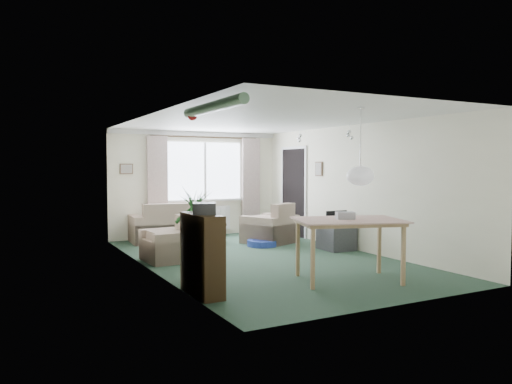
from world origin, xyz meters
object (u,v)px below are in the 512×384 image
sofa (171,222)px  armchair_corner (270,223)px  dining_table (348,251)px  armchair_left (169,239)px  tv_cube (336,235)px  pet_bed (262,243)px  houseplant (195,235)px  coffee_table (203,233)px  bookshelf (202,254)px

sofa → armchair_corner: 2.14m
dining_table → armchair_left: bearing=124.1°
sofa → armchair_corner: bearing=149.8°
armchair_left → tv_cube: size_ratio=1.41×
armchair_corner → pet_bed: (-0.34, -0.31, -0.36)m
houseplant → sofa: bearing=76.9°
armchair_corner → coffee_table: (-1.23, 0.68, -0.22)m
dining_table → pet_bed: dining_table is taller
sofa → houseplant: (-0.87, -3.74, 0.23)m
bookshelf → houseplant: bearing=75.2°
coffee_table → dining_table: (0.51, -4.21, 0.23)m
dining_table → pet_bed: bearing=83.3°
armchair_left → pet_bed: armchair_left is taller
sofa → tv_cube: sofa is taller
sofa → coffee_table: sofa is taller
tv_cube → armchair_left: bearing=174.4°
houseplant → bookshelf: bearing=-104.2°
tv_cube → houseplant: bearing=-158.6°
bookshelf → dining_table: bookshelf is taller
armchair_corner → pet_bed: 0.58m
tv_cube → pet_bed: bearing=137.4°
armchair_corner → dining_table: 3.60m
dining_table → houseplant: bearing=152.6°
armchair_corner → armchair_left: 2.65m
armchair_corner → pet_bed: size_ratio=1.53×
dining_table → bookshelf: bearing=173.5°
houseplant → coffee_table: bearing=66.5°
coffee_table → pet_bed: bearing=-47.8°
armchair_left → dining_table: 3.14m
armchair_corner → dining_table: (-0.72, -3.53, 0.00)m
dining_table → pet_bed: size_ratio=2.21×
armchair_left → pet_bed: bearing=103.1°
dining_table → tv_cube: size_ratio=2.25×
sofa → pet_bed: bearing=137.4°
bookshelf → houseplant: (0.19, 0.75, 0.14)m
armchair_corner → dining_table: dining_table is taller
coffee_table → houseplant: houseplant is taller
armchair_corner → tv_cube: armchair_corner is taller
armchair_corner → houseplant: size_ratio=0.73×
bookshelf → dining_table: bearing=-7.1°
armchair_corner → armchair_left: bearing=-2.4°
tv_cube → coffee_table: bearing=135.7°
armchair_left → bookshelf: size_ratio=0.83×
bookshelf → pet_bed: 3.91m
bookshelf → tv_cube: 4.05m
sofa → tv_cube: bearing=138.4°
armchair_corner → coffee_table: armchair_corner is taller
pet_bed → armchair_left: bearing=-163.8°
houseplant → tv_cube: (3.35, 1.20, -0.37)m
dining_table → tv_cube: (1.44, 2.19, -0.15)m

